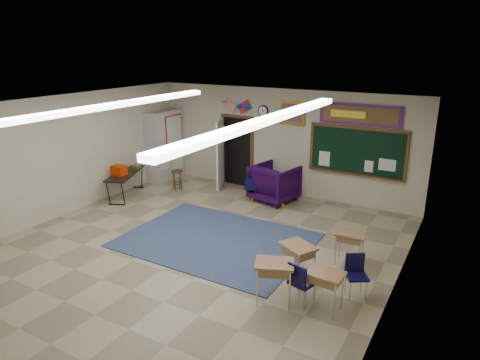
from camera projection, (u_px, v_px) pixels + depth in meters
The scene contains 24 objects.
floor at pixel (187, 253), 8.92m from camera, with size 9.00×9.00×0.00m, color gray.
back_wall at pixel (280, 142), 12.18m from camera, with size 8.00×0.04×3.00m, color #BAB197.
left_wall at pixel (52, 159), 10.37m from camera, with size 0.04×9.00×3.00m, color #BAB197.
right_wall at pixel (394, 225), 6.56m from camera, with size 0.04×9.00×3.00m, color #BAB197.
ceiling at pixel (181, 109), 8.01m from camera, with size 8.00×9.00×0.04m, color silver.
area_rug at pixel (216, 240), 9.48m from camera, with size 4.00×3.00×0.02m, color #334161.
fluorescent_strips at pixel (182, 112), 8.03m from camera, with size 3.86×6.00×0.10m, color white, non-canonical shape.
doorway at pixel (233, 152), 12.91m from camera, with size 1.10×0.89×2.16m.
chalkboard at pixel (357, 153), 11.11m from camera, with size 2.55×0.14×1.30m.
bulletin_board at pixel (360, 115), 10.82m from camera, with size 2.10×0.05×0.55m.
framed_art_print at pixel (292, 113), 11.73m from camera, with size 0.75×0.05×0.65m.
wall_clock at pixel (263, 111), 12.16m from camera, with size 0.32×0.05×0.32m.
wall_flags at pixel (237, 104), 12.50m from camera, with size 1.16×0.06×0.70m, color red, non-canonical shape.
storage_cabinet at pixel (165, 146), 13.53m from camera, with size 0.59×1.25×2.20m.
wingback_armchair at pixel (275, 183), 11.77m from camera, with size 1.09×1.12×1.02m, color black.
student_chair_reading at pixel (251, 188), 11.81m from camera, with size 0.35×0.35×0.71m, color black, non-canonical shape.
student_chair_desk_a at pixel (302, 283), 7.04m from camera, with size 0.40×0.40×0.79m, color black, non-canonical shape.
student_chair_desk_b at pixel (357, 277), 7.27m from camera, with size 0.37×0.37×0.74m, color black, non-canonical shape.
student_desk_front_left at pixel (297, 261), 7.72m from camera, with size 0.76×0.69×0.73m.
student_desk_front_right at pixel (350, 247), 8.37m from camera, with size 0.58×0.45×0.66m.
student_desk_back_left at pixel (274, 280), 7.07m from camera, with size 0.77×0.68×0.76m.
student_desk_back_right at pixel (324, 289), 6.88m from camera, with size 0.60×0.47×0.69m.
folding_table at pixel (126, 183), 12.16m from camera, with size 1.18×1.78×0.96m.
wooden_stool at pixel (177, 180), 12.72m from camera, with size 0.34×0.34×0.59m.
Camera 1 is at (4.97, -6.42, 4.15)m, focal length 32.00 mm.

